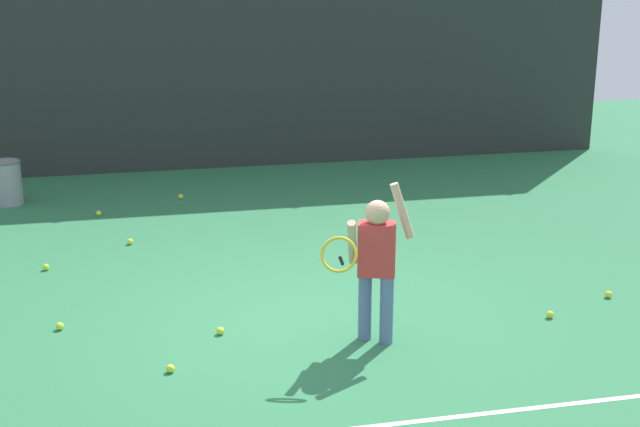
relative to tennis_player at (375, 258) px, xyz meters
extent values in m
plane|color=#2D7247|center=(-0.52, 0.63, -0.73)|extent=(20.00, 20.00, 0.00)
cube|color=#282D2B|center=(-0.52, 6.37, 1.12)|extent=(11.83, 0.08, 3.70)
cylinder|color=slate|center=(-3.40, 6.43, 1.20)|extent=(0.09, 0.09, 3.85)
cylinder|color=slate|center=(-0.52, 6.43, 1.20)|extent=(0.09, 0.09, 3.85)
cylinder|color=slate|center=(2.36, 6.43, 1.20)|extent=(0.09, 0.09, 3.85)
cylinder|color=slate|center=(5.25, 6.43, 1.20)|extent=(0.09, 0.09, 3.85)
cylinder|color=slate|center=(-0.06, 0.07, -0.44)|extent=(0.11, 0.11, 0.58)
cylinder|color=slate|center=(0.09, -0.04, -0.44)|extent=(0.11, 0.11, 0.58)
cube|color=red|center=(0.02, 0.01, 0.07)|extent=(0.34, 0.26, 0.44)
sphere|color=tan|center=(0.02, 0.01, 0.38)|extent=(0.20, 0.20, 0.20)
cylinder|color=tan|center=(0.21, -0.03, 0.39)|extent=(0.22, 0.13, 0.46)
cylinder|color=tan|center=(-0.19, 0.02, 0.14)|extent=(0.16, 0.30, 0.43)
cylinder|color=black|center=(-0.30, -0.07, 0.03)|extent=(0.10, 0.24, 0.15)
torus|color=yellow|center=(-0.37, -0.28, 0.16)|extent=(0.32, 0.24, 0.26)
cylinder|color=gray|center=(-3.41, 4.97, -0.45)|extent=(0.36, 0.36, 0.55)
torus|color=#595B60|center=(-3.41, 4.97, -0.18)|extent=(0.38, 0.38, 0.02)
sphere|color=#CCE033|center=(-1.22, 0.41, -0.69)|extent=(0.07, 0.07, 0.07)
sphere|color=#CCE033|center=(2.39, 0.46, -0.69)|extent=(0.07, 0.07, 0.07)
sphere|color=#CCE033|center=(-2.54, 0.80, -0.69)|extent=(0.07, 0.07, 0.07)
sphere|color=#CCE033|center=(-1.26, 4.73, -0.69)|extent=(0.07, 0.07, 0.07)
sphere|color=#CCE033|center=(-2.28, 4.18, -0.69)|extent=(0.07, 0.07, 0.07)
sphere|color=#CCE033|center=(-1.93, 2.99, -0.69)|extent=(0.07, 0.07, 0.07)
sphere|color=#CCE033|center=(-2.77, 2.34, -0.69)|extent=(0.07, 0.07, 0.07)
sphere|color=#CCE033|center=(-1.67, -0.21, -0.69)|extent=(0.07, 0.07, 0.07)
sphere|color=#CCE033|center=(1.64, 0.14, -0.69)|extent=(0.07, 0.07, 0.07)
camera|label=1|loc=(-1.87, -6.47, 2.38)|focal=49.93mm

